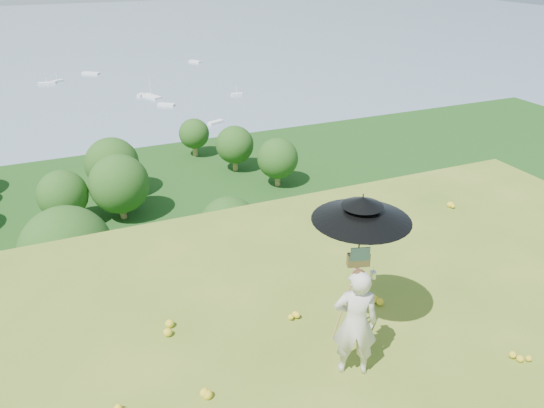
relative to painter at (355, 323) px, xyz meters
name	(u,v)px	position (x,y,z in m)	size (l,w,h in m)	color
forest_slope	(147,367)	(0.90, 33.46, -29.82)	(140.00, 56.00, 22.00)	#12390F
shoreline_tier	(101,236)	(0.90, 73.46, -36.82)	(170.00, 28.00, 8.00)	gray
bay_water	(49,52)	(0.90, 238.46, -34.82)	(700.00, 700.00, 0.00)	slate
slope_trees	(129,232)	(0.90, 33.46, -15.82)	(110.00, 50.00, 6.00)	#274B16
harbor_town	(95,199)	(0.90, 73.46, -30.32)	(110.00, 22.00, 5.00)	silver
moored_boats	(15,100)	(-11.60, 159.46, -34.47)	(140.00, 140.00, 0.70)	white
painter	(355,323)	(0.00, 0.00, 0.00)	(0.60, 0.39, 1.63)	beige
field_easel	(355,295)	(0.32, 0.52, 0.00)	(0.62, 0.62, 1.64)	#986540
sun_umbrella	(360,229)	(0.33, 0.55, 1.06)	(1.34, 1.34, 1.05)	black
painter_cap	(360,274)	(0.00, 0.00, 0.77)	(0.19, 0.23, 0.10)	#C56C6C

